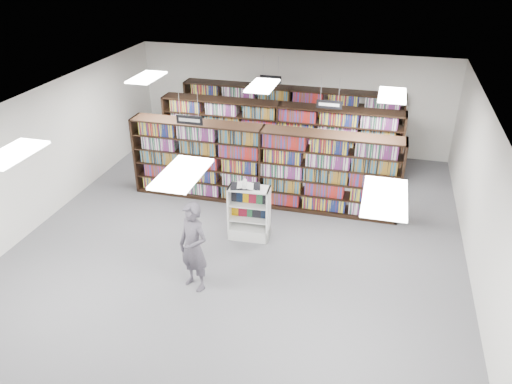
% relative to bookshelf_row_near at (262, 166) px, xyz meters
% --- Properties ---
extents(floor, '(12.00, 12.00, 0.00)m').
position_rel_bookshelf_row_near_xyz_m(floor, '(0.00, -2.00, -1.05)').
color(floor, '#515156').
rests_on(floor, ground).
extents(ceiling, '(10.00, 12.00, 0.10)m').
position_rel_bookshelf_row_near_xyz_m(ceiling, '(0.00, -2.00, 2.15)').
color(ceiling, white).
rests_on(ceiling, wall_back).
extents(wall_back, '(10.00, 0.10, 3.20)m').
position_rel_bookshelf_row_near_xyz_m(wall_back, '(0.00, 4.00, 0.55)').
color(wall_back, silver).
rests_on(wall_back, ground).
extents(wall_left, '(0.10, 12.00, 3.20)m').
position_rel_bookshelf_row_near_xyz_m(wall_left, '(-5.00, -2.00, 0.55)').
color(wall_left, silver).
rests_on(wall_left, ground).
extents(wall_right, '(0.10, 12.00, 3.20)m').
position_rel_bookshelf_row_near_xyz_m(wall_right, '(5.00, -2.00, 0.55)').
color(wall_right, silver).
rests_on(wall_right, ground).
extents(bookshelf_row_near, '(7.00, 0.60, 2.10)m').
position_rel_bookshelf_row_near_xyz_m(bookshelf_row_near, '(0.00, 0.00, 0.00)').
color(bookshelf_row_near, black).
rests_on(bookshelf_row_near, floor).
extents(bookshelf_row_mid, '(7.00, 0.60, 2.10)m').
position_rel_bookshelf_row_near_xyz_m(bookshelf_row_mid, '(0.00, 2.00, 0.00)').
color(bookshelf_row_mid, black).
rests_on(bookshelf_row_mid, floor).
extents(bookshelf_row_far, '(7.00, 0.60, 2.10)m').
position_rel_bookshelf_row_near_xyz_m(bookshelf_row_far, '(0.00, 3.70, 0.00)').
color(bookshelf_row_far, black).
rests_on(bookshelf_row_far, floor).
extents(aisle_sign_left, '(0.65, 0.02, 0.80)m').
position_rel_bookshelf_row_near_xyz_m(aisle_sign_left, '(-1.50, -1.00, 1.48)').
color(aisle_sign_left, '#B2B2B7').
rests_on(aisle_sign_left, ceiling).
extents(aisle_sign_right, '(0.65, 0.02, 0.80)m').
position_rel_bookshelf_row_near_xyz_m(aisle_sign_right, '(1.50, 1.00, 1.48)').
color(aisle_sign_right, '#B2B2B7').
rests_on(aisle_sign_right, ceiling).
extents(aisle_sign_center, '(0.65, 0.02, 0.80)m').
position_rel_bookshelf_row_near_xyz_m(aisle_sign_center, '(-0.50, 3.00, 1.48)').
color(aisle_sign_center, '#B2B2B7').
rests_on(aisle_sign_center, ceiling).
extents(troffer_front_left, '(0.60, 1.20, 0.04)m').
position_rel_bookshelf_row_near_xyz_m(troffer_front_left, '(-3.00, -5.00, 2.11)').
color(troffer_front_left, white).
rests_on(troffer_front_left, ceiling).
extents(troffer_front_center, '(0.60, 1.20, 0.04)m').
position_rel_bookshelf_row_near_xyz_m(troffer_front_center, '(0.00, -5.00, 2.11)').
color(troffer_front_center, white).
rests_on(troffer_front_center, ceiling).
extents(troffer_front_right, '(0.60, 1.20, 0.04)m').
position_rel_bookshelf_row_near_xyz_m(troffer_front_right, '(3.00, -5.00, 2.11)').
color(troffer_front_right, white).
rests_on(troffer_front_right, ceiling).
extents(troffer_back_left, '(0.60, 1.20, 0.04)m').
position_rel_bookshelf_row_near_xyz_m(troffer_back_left, '(-3.00, 0.00, 2.11)').
color(troffer_back_left, white).
rests_on(troffer_back_left, ceiling).
extents(troffer_back_center, '(0.60, 1.20, 0.04)m').
position_rel_bookshelf_row_near_xyz_m(troffer_back_center, '(0.00, 0.00, 2.11)').
color(troffer_back_center, white).
rests_on(troffer_back_center, ceiling).
extents(troffer_back_right, '(0.60, 1.20, 0.04)m').
position_rel_bookshelf_row_near_xyz_m(troffer_back_right, '(3.00, 0.00, 2.11)').
color(troffer_back_right, white).
rests_on(troffer_back_right, ceiling).
extents(endcap_display, '(0.96, 0.52, 1.31)m').
position_rel_bookshelf_row_near_xyz_m(endcap_display, '(0.13, -1.69, -0.59)').
color(endcap_display, silver).
rests_on(endcap_display, floor).
extents(open_book, '(0.74, 0.53, 0.13)m').
position_rel_bookshelf_row_near_xyz_m(open_book, '(0.03, -1.69, 0.29)').
color(open_book, black).
rests_on(open_book, endcap_display).
extents(shopper, '(0.82, 0.70, 1.90)m').
position_rel_bookshelf_row_near_xyz_m(shopper, '(-0.43, -3.77, -0.10)').
color(shopper, '#504C56').
rests_on(shopper, floor).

